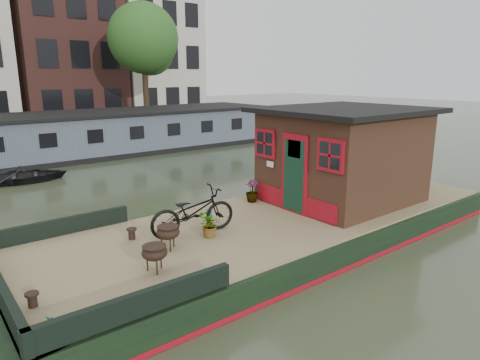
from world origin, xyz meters
TOP-DOWN VIEW (x-y plane):
  - ground at (0.00, 0.00)m, footprint 120.00×120.00m
  - houseboat_hull at (-1.33, 0.00)m, footprint 14.01×4.02m
  - houseboat_deck at (0.00, 0.00)m, footprint 11.80×3.80m
  - bow_bulwark at (-5.07, 0.00)m, footprint 3.00×4.00m
  - cabin at (2.19, 0.00)m, footprint 4.00×3.50m
  - bicycle at (-2.24, 0.28)m, footprint 1.92×0.91m
  - potted_plant_a at (-1.80, 0.36)m, footprint 0.24×0.19m
  - potted_plant_c at (-2.09, -0.10)m, footprint 0.61×0.60m
  - potted_plant_d at (0.20, 1.29)m, footprint 0.43×0.43m
  - potted_plant_e at (-5.60, -1.70)m, footprint 0.19×0.18m
  - brazier_front at (-3.69, -0.82)m, footprint 0.57×0.57m
  - brazier_rear at (-3.05, -0.12)m, footprint 0.55×0.55m
  - bollard_port at (-3.38, 0.78)m, footprint 0.20×0.20m
  - bollard_stbd at (-5.60, -0.76)m, footprint 0.19×0.19m
  - dinghy at (-3.55, 10.27)m, footprint 3.74×3.02m
  - far_houseboat at (0.00, 14.00)m, footprint 20.40×4.40m
  - quay at (0.00, 20.50)m, footprint 60.00×6.00m
  - townhouse_row at (0.15, 27.50)m, footprint 27.25×8.00m
  - tree_right at (6.14, 19.07)m, footprint 4.40×4.40m

SIDE VIEW (x-z plane):
  - ground at x=0.00m, z-range 0.00..0.00m
  - houseboat_hull at x=-1.33m, z-range -0.03..0.57m
  - dinghy at x=-3.55m, z-range 0.00..0.69m
  - quay at x=0.00m, z-range 0.00..0.90m
  - houseboat_deck at x=0.00m, z-range 0.60..0.65m
  - bollard_stbd at x=-5.60m, z-range 0.65..0.87m
  - bollard_port at x=-3.38m, z-range 0.65..0.88m
  - potted_plant_e at x=-5.60m, z-range 0.65..0.95m
  - bow_bulwark at x=-5.07m, z-range 0.65..1.00m
  - potted_plant_a at x=-1.80m, z-range 0.65..1.07m
  - brazier_front at x=-3.69m, z-range 0.65..1.11m
  - brazier_rear at x=-3.05m, z-range 0.65..1.12m
  - potted_plant_c at x=-2.09m, z-range 0.65..1.16m
  - potted_plant_d at x=0.20m, z-range 0.65..1.24m
  - far_houseboat at x=0.00m, z-range -0.09..2.02m
  - bicycle at x=-2.24m, z-range 0.65..1.62m
  - cabin at x=2.19m, z-range 0.67..3.09m
  - tree_right at x=6.14m, z-range 2.19..9.59m
  - townhouse_row at x=0.15m, z-range -0.35..16.15m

